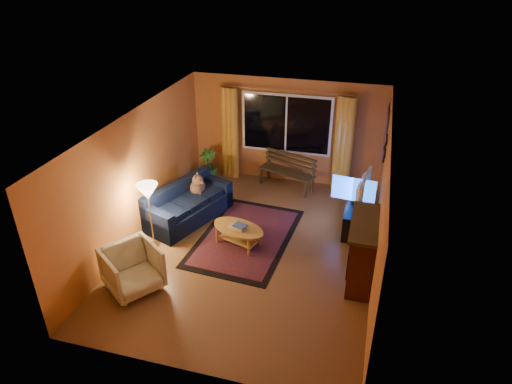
% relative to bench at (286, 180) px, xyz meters
% --- Properties ---
extents(floor, '(4.50, 6.00, 0.02)m').
position_rel_bench_xyz_m(floor, '(-0.12, -2.57, -0.21)').
color(floor, brown).
rests_on(floor, ground).
extents(ceiling, '(4.50, 6.00, 0.02)m').
position_rel_bench_xyz_m(ceiling, '(-0.12, -2.57, 2.31)').
color(ceiling, white).
rests_on(ceiling, ground).
extents(wall_back, '(4.50, 0.02, 2.50)m').
position_rel_bench_xyz_m(wall_back, '(-0.12, 0.44, 1.05)').
color(wall_back, '#C47435').
rests_on(wall_back, ground).
extents(wall_left, '(0.02, 6.00, 2.50)m').
position_rel_bench_xyz_m(wall_left, '(-2.38, -2.57, 1.05)').
color(wall_left, '#C47435').
rests_on(wall_left, ground).
extents(wall_right, '(0.02, 6.00, 2.50)m').
position_rel_bench_xyz_m(wall_right, '(2.14, -2.57, 1.05)').
color(wall_right, '#C47435').
rests_on(wall_right, ground).
extents(window, '(2.00, 0.02, 1.30)m').
position_rel_bench_xyz_m(window, '(-0.12, 0.37, 1.25)').
color(window, black).
rests_on(window, wall_back).
extents(curtain_rod, '(3.20, 0.03, 0.03)m').
position_rel_bench_xyz_m(curtain_rod, '(-0.12, 0.33, 2.05)').
color(curtain_rod, '#BF8C3F').
rests_on(curtain_rod, wall_back).
extents(curtain_left, '(0.36, 0.36, 2.24)m').
position_rel_bench_xyz_m(curtain_left, '(-1.47, 0.31, 0.92)').
color(curtain_left, gold).
rests_on(curtain_left, ground).
extents(curtain_right, '(0.36, 0.36, 2.24)m').
position_rel_bench_xyz_m(curtain_right, '(1.23, 0.31, 0.92)').
color(curtain_right, gold).
rests_on(curtain_right, ground).
extents(bench, '(1.42, 0.85, 0.41)m').
position_rel_bench_xyz_m(bench, '(0.00, 0.00, 0.00)').
color(bench, '#302917').
rests_on(bench, ground).
extents(potted_plant, '(0.55, 0.55, 0.80)m').
position_rel_bench_xyz_m(potted_plant, '(-1.93, -0.11, 0.20)').
color(potted_plant, '#235B1E').
rests_on(potted_plant, ground).
extents(sofa, '(1.45, 2.09, 0.78)m').
position_rel_bench_xyz_m(sofa, '(-1.67, -1.94, 0.18)').
color(sofa, black).
rests_on(sofa, ground).
extents(dog, '(0.31, 0.42, 0.45)m').
position_rel_bench_xyz_m(dog, '(-1.62, -1.51, 0.40)').
color(dog, brown).
rests_on(dog, sofa).
extents(armchair, '(1.12, 1.13, 0.86)m').
position_rel_bench_xyz_m(armchair, '(-1.71, -4.21, 0.22)').
color(armchair, beige).
rests_on(armchair, ground).
extents(floor_lamp, '(0.28, 0.28, 1.30)m').
position_rel_bench_xyz_m(floor_lamp, '(-1.96, -3.00, 0.45)').
color(floor_lamp, '#BF8C3F').
rests_on(floor_lamp, ground).
extents(rug, '(1.89, 2.80, 0.02)m').
position_rel_bench_xyz_m(rug, '(-0.33, -2.28, -0.20)').
color(rug, maroon).
rests_on(rug, ground).
extents(coffee_table, '(1.37, 1.37, 0.39)m').
position_rel_bench_xyz_m(coffee_table, '(-0.40, -2.54, -0.01)').
color(coffee_table, '#B88A37').
rests_on(coffee_table, ground).
extents(tv_console, '(0.43, 1.30, 0.54)m').
position_rel_bench_xyz_m(tv_console, '(1.71, -1.31, 0.07)').
color(tv_console, black).
rests_on(tv_console, ground).
extents(television, '(0.27, 1.10, 0.63)m').
position_rel_bench_xyz_m(television, '(1.71, -1.31, 0.65)').
color(television, black).
rests_on(television, tv_console).
extents(fireplace, '(0.40, 1.20, 1.10)m').
position_rel_bench_xyz_m(fireplace, '(1.93, -2.97, 0.35)').
color(fireplace, maroon).
rests_on(fireplace, ground).
extents(mirror_cluster, '(0.06, 0.60, 0.56)m').
position_rel_bench_xyz_m(mirror_cluster, '(2.09, -1.27, 1.60)').
color(mirror_cluster, black).
rests_on(mirror_cluster, wall_right).
extents(painting, '(0.04, 0.76, 0.96)m').
position_rel_bench_xyz_m(painting, '(2.10, -0.12, 1.45)').
color(painting, '#DA5632').
rests_on(painting, wall_right).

